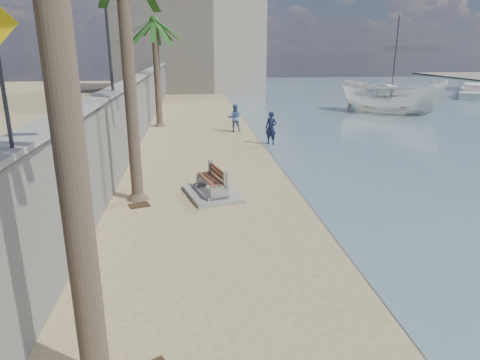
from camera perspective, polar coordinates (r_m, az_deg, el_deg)
seawall at (r=26.40m, az=-13.55°, el=9.10°), size 0.45×70.00×3.50m
wall_cap at (r=26.23m, az=-13.83°, el=12.99°), size 0.80×70.00×0.12m
end_building at (r=58.00m, az=-6.77°, el=18.76°), size 18.00×12.00×14.00m
bench_far at (r=15.79m, az=-3.81°, el=-0.51°), size 2.23×2.79×1.03m
palm_back at (r=30.39m, az=-11.37°, el=19.95°), size 5.00×5.00×7.89m
streetlight at (r=18.30m, az=-17.44°, el=20.86°), size 0.28×0.28×5.12m
person_a at (r=24.30m, az=4.16°, el=7.23°), size 0.93×0.88×2.13m
person_b at (r=28.15m, az=-0.73°, el=8.47°), size 0.99×0.79×1.98m
boat_cruiser at (r=38.37m, az=19.49°, el=10.60°), size 4.64×4.64×3.81m
yacht_near at (r=56.17m, az=28.71°, el=10.09°), size 7.78×9.53×1.50m
yacht_far at (r=49.91m, az=18.21°, el=10.68°), size 3.65×9.50×1.50m
sailboat_west at (r=55.50m, az=19.56°, el=11.09°), size 6.73×4.76×8.97m
debris_c at (r=15.27m, az=-13.28°, el=-3.29°), size 0.81×0.73×0.03m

